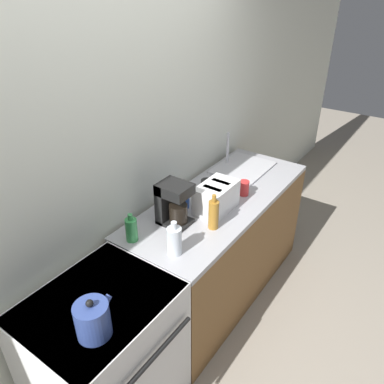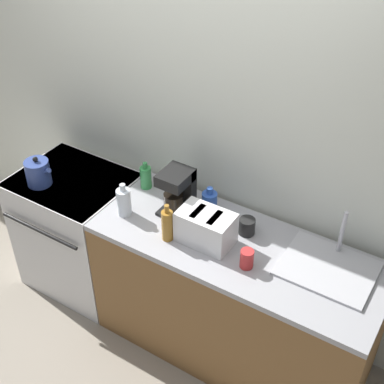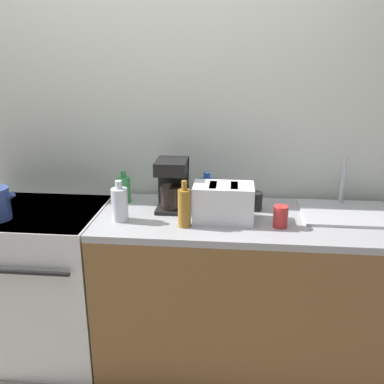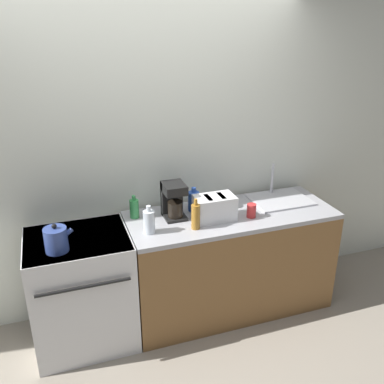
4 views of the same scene
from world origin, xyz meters
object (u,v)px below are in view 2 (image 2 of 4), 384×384
coffee_maker (178,189)px  bottle_amber (167,225)px  stove (79,230)px  cup_black (247,226)px  bottle_clear (124,202)px  bottle_green (146,177)px  bottle_blue (209,204)px  kettle (38,173)px  cup_red (247,259)px  toaster (206,227)px

coffee_maker → bottle_amber: (0.09, -0.25, -0.05)m
stove → cup_black: 1.30m
bottle_amber → bottle_clear: size_ratio=1.11×
bottle_green → coffee_maker: bearing=-15.5°
stove → bottle_green: (0.46, 0.19, 0.51)m
bottle_blue → bottle_clear: 0.50m
kettle → cup_red: kettle is taller
coffee_maker → bottle_clear: coffee_maker is taller
stove → bottle_blue: bearing=10.0°
coffee_maker → toaster: bearing=-28.0°
coffee_maker → bottle_green: coffee_maker is taller
bottle_blue → cup_black: bottle_blue is taller
cup_black → cup_red: cup_red is taller
toaster → cup_red: (0.29, -0.06, -0.04)m
bottle_amber → bottle_green: (-0.39, 0.33, -0.02)m
kettle → cup_red: (1.46, 0.04, -0.03)m
bottle_green → cup_black: bottle_green is taller
stove → cup_black: (1.20, 0.14, 0.48)m
coffee_maker → cup_black: (0.45, 0.03, -0.10)m
kettle → bottle_clear: (0.64, 0.05, 0.00)m
kettle → bottle_blue: bearing=15.8°
bottle_green → cup_red: size_ratio=1.69×
kettle → cup_black: 1.36m
kettle → bottle_green: (0.59, 0.33, -0.01)m
toaster → bottle_amber: bottle_amber is taller
bottle_green → cup_black: 0.74m
cup_red → bottle_clear: bearing=179.4°
bottle_blue → cup_red: (0.38, -0.26, -0.03)m
stove → kettle: (-0.13, -0.14, 0.52)m
cup_black → cup_red: 0.27m
coffee_maker → cup_black: size_ratio=2.86×
toaster → coffee_maker: 0.32m
bottle_blue → kettle: bearing=-164.2°
toaster → bottle_green: 0.62m
bottle_clear → bottle_amber: bearing=-7.8°
bottle_clear → bottle_blue: bearing=30.8°
bottle_green → stove: bearing=-157.4°
toaster → coffee_maker: (-0.28, 0.15, 0.05)m
bottle_blue → bottle_green: bottle_blue is taller
coffee_maker → cup_red: 0.61m
coffee_maker → bottle_amber: bearing=-69.2°
bottle_blue → coffee_maker: bearing=-163.5°
bottle_blue → bottle_amber: (-0.09, -0.30, 0.02)m
bottle_blue → bottle_clear: (-0.43, -0.26, 0.01)m
stove → toaster: 1.16m
bottle_blue → cup_red: size_ratio=1.82×
coffee_maker → bottle_green: 0.31m
cup_red → kettle: bearing=-178.4°
bottle_clear → cup_red: bottle_clear is taller
cup_black → kettle: bearing=-168.3°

